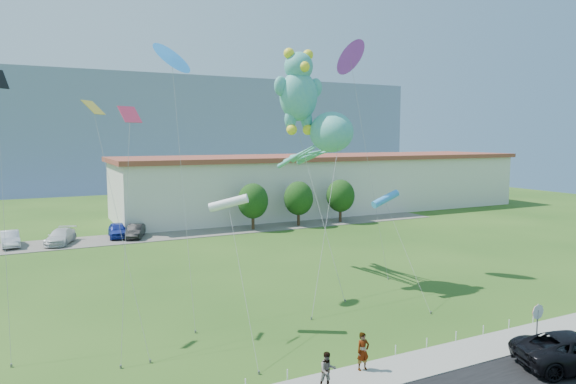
{
  "coord_description": "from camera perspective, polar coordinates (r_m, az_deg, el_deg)",
  "views": [
    {
      "loc": [
        -12.68,
        -20.83,
        10.75
      ],
      "look_at": [
        1.65,
        8.0,
        7.32
      ],
      "focal_mm": 32.0,
      "sensor_mm": 36.0,
      "label": 1
    }
  ],
  "objects": [
    {
      "name": "parked_car_white",
      "position": [
        56.78,
        -23.95,
        -4.54
      ],
      "size": [
        3.66,
        5.49,
        1.48
      ],
      "primitive_type": "imported",
      "rotation": [
        0.0,
        0.0,
        -0.34
      ],
      "color": "silver",
      "rests_on": "parking_strip"
    },
    {
      "name": "ground",
      "position": [
        26.65,
        4.7,
        -17.72
      ],
      "size": [
        160.0,
        160.0,
        0.0
      ],
      "primitive_type": "plane",
      "color": "#234A14",
      "rests_on": "ground"
    },
    {
      "name": "small_kite_cyan",
      "position": [
        35.77,
        10.8,
        -0.84
      ],
      "size": [
        0.5,
        6.15,
        6.99
      ],
      "color": "#3392E5",
      "rests_on": "ground"
    },
    {
      "name": "rope_fence",
      "position": [
        25.54,
        6.29,
        -18.22
      ],
      "size": [
        26.05,
        0.05,
        0.5
      ],
      "color": "white",
      "rests_on": "ground"
    },
    {
      "name": "parked_car_blue",
      "position": [
        58.21,
        -18.41,
        -4.04
      ],
      "size": [
        2.16,
        4.68,
        1.55
      ],
      "primitive_type": "imported",
      "rotation": [
        0.0,
        0.0,
        -0.07
      ],
      "color": "#1B2D96",
      "rests_on": "parking_strip"
    },
    {
      "name": "hill_ridge",
      "position": [
        141.41,
        -21.41,
        6.37
      ],
      "size": [
        160.0,
        50.0,
        25.0
      ],
      "primitive_type": "cube",
      "color": "gray",
      "rests_on": "ground"
    },
    {
      "name": "parked_car_silver",
      "position": [
        57.6,
        -28.5,
        -4.59
      ],
      "size": [
        1.99,
        4.72,
        1.52
      ],
      "primitive_type": "imported",
      "rotation": [
        0.0,
        0.0,
        0.08
      ],
      "color": "silver",
      "rests_on": "parking_strip"
    },
    {
      "name": "parked_car_black",
      "position": [
        57.46,
        -16.59,
        -4.18
      ],
      "size": [
        2.84,
        4.56,
        1.42
      ],
      "primitive_type": "imported",
      "rotation": [
        0.0,
        0.0,
        -0.34
      ],
      "color": "black",
      "rests_on": "parking_strip"
    },
    {
      "name": "tree_far",
      "position": [
        65.29,
        5.85,
        -0.42
      ],
      "size": [
        3.6,
        3.6,
        5.47
      ],
      "color": "#3F2B19",
      "rests_on": "ground"
    },
    {
      "name": "small_kite_blue",
      "position": [
        35.29,
        -12.74,
        13.81
      ],
      "size": [
        1.81,
        8.09,
        16.63
      ],
      "color": "#2785DF",
      "rests_on": "ground"
    },
    {
      "name": "small_kite_purple",
      "position": [
        41.58,
        7.05,
        14.12
      ],
      "size": [
        2.09,
        4.55,
        17.67
      ],
      "color": "#B235D6",
      "rests_on": "ground"
    },
    {
      "name": "tree_mid",
      "position": [
        62.32,
        1.18,
        -0.7
      ],
      "size": [
        3.6,
        3.6,
        5.47
      ],
      "color": "#3F2B19",
      "rests_on": "ground"
    },
    {
      "name": "sidewalk",
      "position": [
        24.54,
        8.23,
        -19.83
      ],
      "size": [
        80.0,
        2.5,
        0.1
      ],
      "primitive_type": "cube",
      "color": "gray",
      "rests_on": "ground"
    },
    {
      "name": "pedestrian_left",
      "position": [
        24.88,
        8.33,
        -17.11
      ],
      "size": [
        0.65,
        0.44,
        1.76
      ],
      "primitive_type": "imported",
      "rotation": [
        0.0,
        0.0,
        -0.03
      ],
      "color": "gray",
      "rests_on": "sidewalk"
    },
    {
      "name": "teddy_bear_kite",
      "position": [
        37.56,
        1.19,
        11.3
      ],
      "size": [
        3.83,
        6.79,
        17.05
      ],
      "color": "teal",
      "rests_on": "ground"
    },
    {
      "name": "small_kite_yellow",
      "position": [
        29.46,
        -20.22,
        5.98
      ],
      "size": [
        2.2,
        6.67,
        12.81
      ],
      "color": "gold",
      "rests_on": "ground"
    },
    {
      "name": "tree_near",
      "position": [
        59.79,
        -3.92,
        -1.01
      ],
      "size": [
        3.6,
        3.6,
        5.47
      ],
      "color": "#3F2B19",
      "rests_on": "ground"
    },
    {
      "name": "parking_strip",
      "position": [
        58.25,
        -13.44,
        -4.69
      ],
      "size": [
        70.0,
        6.0,
        0.06
      ],
      "primitive_type": "cube",
      "color": "#59544C",
      "rests_on": "ground"
    },
    {
      "name": "stop_sign",
      "position": [
        29.1,
        25.99,
        -12.31
      ],
      "size": [
        0.8,
        0.07,
        2.5
      ],
      "color": "slate",
      "rests_on": "ground"
    },
    {
      "name": "pedestrian_right",
      "position": [
        23.16,
        4.43,
        -19.13
      ],
      "size": [
        0.87,
        0.74,
        1.58
      ],
      "primitive_type": "imported",
      "rotation": [
        0.0,
        0.0,
        -0.2
      ],
      "color": "gray",
      "rests_on": "sidewalk"
    },
    {
      "name": "warehouse",
      "position": [
        75.78,
        4.38,
        1.05
      ],
      "size": [
        61.0,
        15.0,
        8.2
      ],
      "color": "beige",
      "rests_on": "ground"
    },
    {
      "name": "small_kite_white",
      "position": [
        28.64,
        -6.6,
        -1.33
      ],
      "size": [
        1.16,
        7.35,
        7.56
      ],
      "color": "white",
      "rests_on": "ground"
    },
    {
      "name": "small_kite_pink",
      "position": [
        28.44,
        -17.26,
        5.49
      ],
      "size": [
        2.24,
        5.25,
        12.41
      ],
      "color": "#FD385B",
      "rests_on": "ground"
    },
    {
      "name": "octopus_kite",
      "position": [
        38.11,
        4.05,
        5.73
      ],
      "size": [
        6.51,
        12.18,
        12.59
      ],
      "color": "teal",
      "rests_on": "ground"
    }
  ]
}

